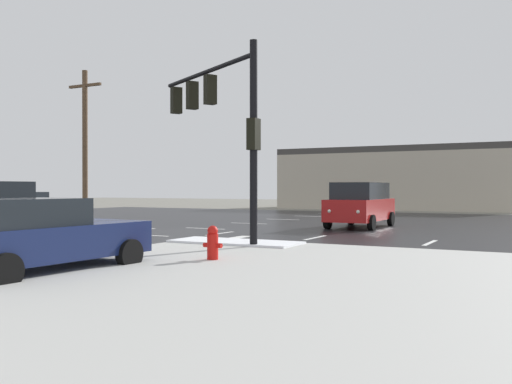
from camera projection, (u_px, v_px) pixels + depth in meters
name	position (u px, v px, depth m)	size (l,w,h in m)	color
ground_plane	(178.00, 232.00, 22.97)	(120.00, 120.00, 0.00)	slate
road_asphalt	(178.00, 232.00, 22.97)	(44.00, 44.00, 0.02)	black
sidewalk_corner	(407.00, 333.00, 6.74)	(18.00, 18.00, 0.14)	#B2B2AD
snow_strip_curbside	(235.00, 242.00, 17.09)	(4.00, 1.60, 0.06)	white
lane_markings	(183.00, 235.00, 21.18)	(36.15, 36.15, 0.01)	silver
traffic_signal_mast	(220.00, 111.00, 17.72)	(5.30, 3.18, 5.88)	black
fire_hydrant	(213.00, 242.00, 13.11)	(0.48, 0.26, 0.79)	red
strip_building_background	(401.00, 179.00, 48.13)	(19.76, 8.00, 5.18)	#BCB29E
suv_red	(361.00, 204.00, 25.54)	(2.20, 4.85, 2.03)	#B21919
sedan_white	(26.00, 207.00, 28.80)	(4.55, 2.03, 1.58)	white
sedan_navy	(37.00, 235.00, 11.44)	(2.25, 4.62, 1.58)	#141E47
utility_pole_far	(85.00, 142.00, 29.86)	(2.20, 0.28, 8.03)	brown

